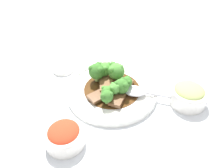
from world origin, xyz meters
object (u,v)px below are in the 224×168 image
object	(u,v)px
broccoli_floret_1	(115,71)
broccoli_floret_2	(105,69)
broccoli_floret_6	(121,86)
beef_strip_0	(117,100)
broccoli_floret_3	(127,82)
sauce_dish	(63,69)
serving_spoon	(141,91)
side_bowl_kimchi	(64,135)
beef_strip_1	(117,86)
beef_strip_3	(97,97)
beef_strip_4	(106,86)
beef_strip_2	(124,81)
broccoli_floret_0	(97,71)
broccoli_floret_4	(107,96)
main_plate	(112,90)
broccoli_floret_7	(114,89)
broccoli_floret_5	(107,91)
side_bowl_appetizer	(189,94)

from	to	relation	value
broccoli_floret_1	broccoli_floret_2	distance (m)	0.03
broccoli_floret_6	beef_strip_0	bearing A→B (deg)	177.48
broccoli_floret_3	sauce_dish	size ratio (longest dim) A/B	0.61
serving_spoon	side_bowl_kimchi	world-z (taller)	side_bowl_kimchi
beef_strip_1	beef_strip_3	size ratio (longest dim) A/B	1.02
beef_strip_4	broccoli_floret_1	size ratio (longest dim) A/B	1.30
beef_strip_2	beef_strip_3	size ratio (longest dim) A/B	1.02
broccoli_floret_6	sauce_dish	xyz separation A→B (m)	(0.07, 0.23, -0.04)
beef_strip_4	broccoli_floret_0	distance (m)	0.05
beef_strip_3	broccoli_floret_0	bearing A→B (deg)	20.75
beef_strip_4	broccoli_floret_4	world-z (taller)	broccoli_floret_4
side_bowl_kimchi	beef_strip_2	bearing A→B (deg)	-17.53
main_plate	beef_strip_0	distance (m)	0.06
broccoli_floret_4	sauce_dish	size ratio (longest dim) A/B	0.59
beef_strip_1	broccoli_floret_4	bearing A→B (deg)	174.28
beef_strip_2	sauce_dish	size ratio (longest dim) A/B	0.86
main_plate	side_bowl_kimchi	world-z (taller)	side_bowl_kimchi
main_plate	beef_strip_0	size ratio (longest dim) A/B	5.14
broccoli_floret_3	broccoli_floret_4	size ratio (longest dim) A/B	1.02
beef_strip_1	broccoli_floret_0	bearing A→B (deg)	80.33
broccoli_floret_2	side_bowl_kimchi	distance (m)	0.25
broccoli_floret_2	broccoli_floret_6	distance (m)	0.09
beef_strip_3	broccoli_floret_3	bearing A→B (deg)	-47.16
broccoli_floret_6	beef_strip_2	bearing A→B (deg)	7.88
broccoli_floret_0	broccoli_floret_7	bearing A→B (deg)	-125.73
beef_strip_2	serving_spoon	world-z (taller)	serving_spoon
beef_strip_4	broccoli_floret_6	bearing A→B (deg)	-100.93
beef_strip_0	broccoli_floret_5	size ratio (longest dim) A/B	1.40
broccoli_floret_5	side_bowl_appetizer	size ratio (longest dim) A/B	0.36
broccoli_floret_4	broccoli_floret_6	xyz separation A→B (m)	(0.05, -0.03, 0.00)
broccoli_floret_5	beef_strip_3	bearing A→B (deg)	114.39
main_plate	broccoli_floret_6	size ratio (longest dim) A/B	5.67
beef_strip_2	broccoli_floret_7	size ratio (longest dim) A/B	1.40
beef_strip_4	sauce_dish	world-z (taller)	beef_strip_4
beef_strip_2	broccoli_floret_7	xyz separation A→B (m)	(-0.07, 0.01, 0.02)
beef_strip_3	sauce_dish	distance (m)	0.20
beef_strip_1	beef_strip_2	world-z (taller)	beef_strip_1
broccoli_floret_2	sauce_dish	bearing A→B (deg)	86.49
broccoli_floret_1	broccoli_floret_6	bearing A→B (deg)	-146.28
broccoli_floret_1	broccoli_floret_4	size ratio (longest dim) A/B	1.38
broccoli_floret_1	serving_spoon	world-z (taller)	broccoli_floret_1
beef_strip_4	broccoli_floret_5	xyz separation A→B (m)	(-0.04, -0.02, 0.01)
beef_strip_2	sauce_dish	xyz separation A→B (m)	(0.02, 0.22, -0.02)
broccoli_floret_7	serving_spoon	xyz separation A→B (m)	(0.04, -0.07, -0.02)
broccoli_floret_6	serving_spoon	distance (m)	0.06
broccoli_floret_0	side_bowl_appetizer	bearing A→B (deg)	-88.22
broccoli_floret_5	beef_strip_2	bearing A→B (deg)	-18.83
sauce_dish	beef_strip_2	bearing A→B (deg)	-95.02
broccoli_floret_3	beef_strip_2	bearing A→B (deg)	32.47
broccoli_floret_1	broccoli_floret_6	world-z (taller)	broccoli_floret_1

